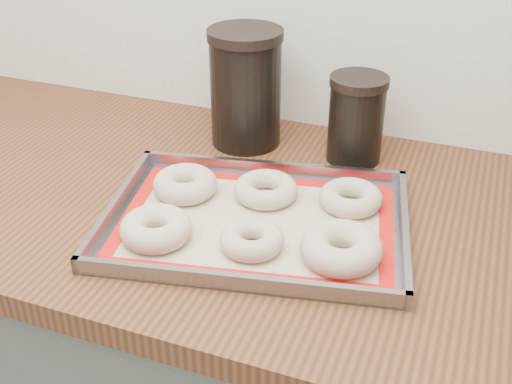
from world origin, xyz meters
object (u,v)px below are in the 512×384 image
at_px(bagel_front_right, 341,248).
at_px(canister_left, 246,88).
at_px(baking_tray, 256,221).
at_px(bagel_back_left, 185,184).
at_px(canister_mid, 356,119).
at_px(bagel_front_mid, 252,239).
at_px(bagel_back_mid, 266,189).
at_px(bagel_back_right, 351,198).
at_px(bagel_front_left, 156,228).

distance_m(bagel_front_right, canister_left, 0.42).
height_order(baking_tray, bagel_back_left, bagel_back_left).
relative_size(baking_tray, canister_mid, 3.23).
xyz_separation_m(bagel_front_right, canister_mid, (-0.06, 0.32, 0.05)).
xyz_separation_m(bagel_back_left, canister_left, (0.02, 0.23, 0.09)).
distance_m(baking_tray, bagel_front_mid, 0.07).
distance_m(bagel_front_mid, bagel_back_mid, 0.14).
bearing_deg(bagel_back_right, bagel_front_mid, -122.89).
relative_size(bagel_front_right, canister_mid, 0.73).
bearing_deg(canister_mid, baking_tray, -108.26).
bearing_deg(bagel_back_left, bagel_front_mid, -33.76).
height_order(baking_tray, canister_mid, canister_mid).
distance_m(bagel_front_mid, bagel_front_right, 0.13).
xyz_separation_m(baking_tray, bagel_front_right, (0.15, -0.05, 0.02)).
bearing_deg(bagel_back_right, bagel_back_left, -167.55).
bearing_deg(canister_mid, bagel_front_left, -120.15).
bearing_deg(bagel_back_right, bagel_front_right, -81.93).
bearing_deg(bagel_front_left, bagel_front_mid, 11.07).
distance_m(bagel_front_left, canister_mid, 0.42).
bearing_deg(baking_tray, bagel_front_right, -18.03).
height_order(bagel_back_mid, canister_left, canister_left).
bearing_deg(canister_left, bagel_back_right, -34.31).
bearing_deg(bagel_back_left, baking_tray, -15.84).
bearing_deg(baking_tray, bagel_front_left, -142.48).
distance_m(baking_tray, bagel_front_left, 0.16).
bearing_deg(bagel_back_left, bagel_back_mid, 15.02).
relative_size(bagel_front_left, bagel_back_mid, 1.03).
distance_m(bagel_front_right, canister_mid, 0.33).
height_order(baking_tray, bagel_back_right, bagel_back_right).
bearing_deg(bagel_front_mid, bagel_back_left, 146.24).
xyz_separation_m(bagel_front_right, bagel_back_left, (-0.29, 0.09, -0.00)).
relative_size(bagel_back_right, canister_left, 0.46).
xyz_separation_m(bagel_back_mid, canister_left, (-0.11, 0.19, 0.09)).
xyz_separation_m(bagel_front_mid, canister_mid, (0.07, 0.34, 0.06)).
relative_size(bagel_front_left, bagel_front_mid, 1.14).
bearing_deg(bagel_front_right, baking_tray, 161.97).
bearing_deg(bagel_front_left, bagel_back_left, 97.68).
distance_m(bagel_back_left, bagel_back_right, 0.27).
bearing_deg(bagel_back_left, bagel_front_left, -82.32).
distance_m(bagel_back_mid, bagel_back_right, 0.14).
bearing_deg(bagel_front_left, baking_tray, 37.52).
relative_size(bagel_front_mid, bagel_back_left, 0.89).
bearing_deg(bagel_front_right, bagel_back_right, 98.07).
relative_size(bagel_front_left, bagel_back_right, 1.06).
distance_m(bagel_front_left, canister_left, 0.37).
height_order(bagel_front_left, bagel_back_left, bagel_front_left).
relative_size(bagel_back_left, canister_left, 0.48).
height_order(bagel_front_mid, bagel_back_mid, same).
height_order(bagel_front_left, canister_left, canister_left).
height_order(baking_tray, bagel_front_right, bagel_front_right).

